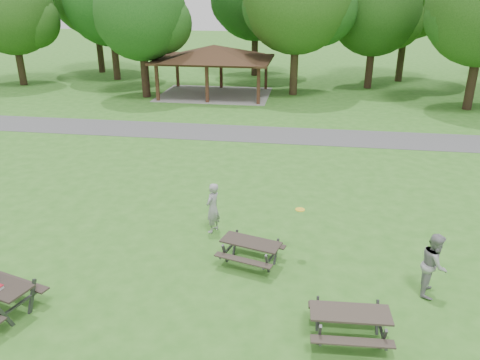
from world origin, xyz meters
name	(u,v)px	position (x,y,z in m)	size (l,w,h in m)	color
ground	(187,269)	(0.00, 0.00, 0.00)	(160.00, 160.00, 0.00)	#327020
asphalt_path	(249,134)	(0.00, 14.00, 0.01)	(120.00, 3.20, 0.02)	#4B4B4E
pavilion	(214,54)	(-4.00, 24.00, 3.06)	(8.60, 7.01, 3.76)	#392114
tree_row_b	(13,15)	(-20.92, 25.53, 5.67)	(7.14, 6.80, 9.28)	black
tree_row_c	(111,2)	(-13.90, 29.03, 6.54)	(8.19, 7.80, 10.67)	black
tree_row_d	(142,17)	(-8.92, 22.53, 5.77)	(6.93, 6.60, 9.27)	black
tree_row_e	(298,1)	(2.10, 25.03, 6.78)	(8.40, 8.00, 11.02)	#322416
tree_row_f	(376,13)	(8.09, 28.53, 5.84)	(7.35, 7.00, 9.55)	black
picnic_table_middle	(251,247)	(1.84, 0.64, 0.57)	(2.09, 1.84, 0.77)	#2C2520
picnic_table_far	(350,318)	(4.55, -2.30, 0.60)	(1.94, 1.59, 0.81)	#332B24
frisbee_in_flight	(300,210)	(3.23, 1.30, 1.58)	(0.34, 0.34, 0.02)	yellow
frisbee_thrower	(213,208)	(0.31, 2.43, 0.88)	(0.64, 0.42, 1.77)	#949396
frisbee_catcher	(434,264)	(6.87, -0.10, 0.90)	(0.88, 0.68, 1.80)	gray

